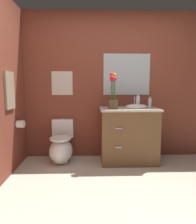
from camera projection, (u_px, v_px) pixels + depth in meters
name	position (u px, v px, depth m)	size (l,w,h in m)	color
ground_plane	(122.00, 208.00, 2.10)	(9.73, 9.73, 0.00)	beige
wall_back	(120.00, 86.00, 3.53)	(4.54, 0.05, 2.50)	brown
toilet	(61.00, 147.00, 3.33)	(0.38, 0.59, 0.69)	white
vanity_cabinet	(129.00, 135.00, 3.31)	(0.94, 0.56, 1.08)	brown
flower_vase	(113.00, 95.00, 3.12)	(0.14, 0.14, 0.56)	#4C3D2D
soap_bottle	(138.00, 102.00, 3.36)	(0.07, 0.07, 0.21)	white
lotion_bottle	(150.00, 103.00, 3.36)	(0.05, 0.05, 0.17)	white
wall_poster	(62.00, 83.00, 3.46)	(0.36, 0.01, 0.40)	beige
wall_mirror	(127.00, 74.00, 3.47)	(0.80, 0.01, 0.70)	#B2BCC6
hanging_towel	(10.00, 91.00, 2.79)	(0.03, 0.28, 0.52)	gray
toilet_paper_roll	(21.00, 124.00, 3.06)	(0.11, 0.11, 0.11)	white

